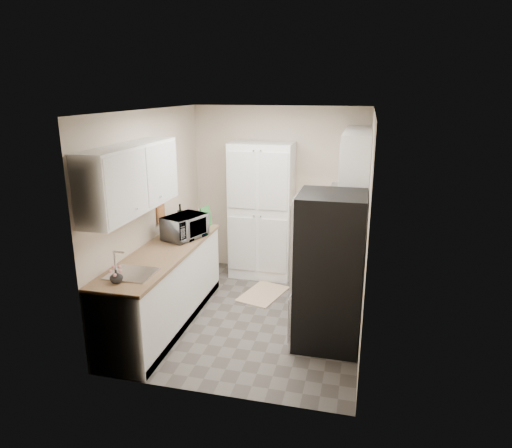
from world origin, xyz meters
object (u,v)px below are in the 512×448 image
object	(u,v)px
pantry_cabinet	(262,211)
microwave	(185,227)
refrigerator	(329,271)
wine_bottle	(180,217)
toaster_oven	(341,214)
electric_range	(336,275)

from	to	relation	value
pantry_cabinet	microwave	world-z (taller)	pantry_cabinet
refrigerator	wine_bottle	bearing A→B (deg)	156.88
wine_bottle	refrigerator	bearing A→B (deg)	-23.12
toaster_oven	pantry_cabinet	bearing A→B (deg)	-173.06
pantry_cabinet	wine_bottle	world-z (taller)	pantry_cabinet
pantry_cabinet	refrigerator	bearing A→B (deg)	-56.54
refrigerator	microwave	bearing A→B (deg)	165.02
pantry_cabinet	microwave	xyz separation A→B (m)	(-0.71, -1.23, 0.07)
electric_range	toaster_oven	bearing A→B (deg)	91.42
refrigerator	toaster_oven	size ratio (longest dim) A/B	4.06
wine_bottle	electric_range	bearing A→B (deg)	-2.29
pantry_cabinet	microwave	distance (m)	1.42
wine_bottle	toaster_oven	size ratio (longest dim) A/B	0.73
toaster_oven	wine_bottle	bearing A→B (deg)	-150.14
electric_range	toaster_oven	world-z (taller)	toaster_oven
electric_range	wine_bottle	bearing A→B (deg)	177.71
microwave	toaster_oven	xyz separation A→B (m)	(1.86, 1.19, -0.03)
pantry_cabinet	wine_bottle	xyz separation A→B (m)	(-0.93, -0.84, 0.07)
electric_range	refrigerator	distance (m)	0.88
electric_range	microwave	xyz separation A→B (m)	(-1.88, -0.30, 0.59)
refrigerator	toaster_oven	bearing A→B (deg)	89.57
microwave	toaster_oven	bearing A→B (deg)	-36.29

